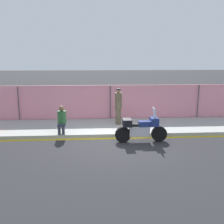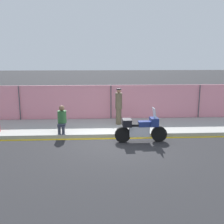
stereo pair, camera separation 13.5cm
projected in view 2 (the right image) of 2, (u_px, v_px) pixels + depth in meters
name	position (u px, v px, depth m)	size (l,w,h in m)	color
ground_plane	(116.00, 144.00, 10.80)	(120.00, 120.00, 0.00)	#262628
sidewalk	(113.00, 127.00, 13.07)	(36.66, 3.04, 0.17)	#9E9E99
curb_paint_stripe	(115.00, 138.00, 11.52)	(36.66, 0.18, 0.01)	gold
storefront_fence	(111.00, 103.00, 14.45)	(34.82, 0.17, 2.01)	pink
motorcycle	(141.00, 128.00, 10.94)	(2.21, 0.51, 1.46)	black
officer_standing	(119.00, 106.00, 13.10)	(0.34, 0.34, 1.82)	brown
person_seated_on_curb	(62.00, 118.00, 11.73)	(0.39, 0.65, 1.23)	#2D3342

